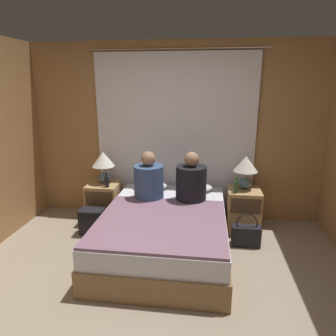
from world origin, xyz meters
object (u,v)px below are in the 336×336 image
nightstand_left (104,202)px  pillow_left (150,185)px  bed (165,232)px  nightstand_right (243,209)px  lamp_right (246,168)px  beer_bottle_on_right_stand (236,186)px  person_left_in_bed (149,180)px  pillow_right (195,187)px  backpack_on_floor (92,220)px  handbag_on_floor (246,235)px  beer_bottle_on_left_stand (107,182)px  lamp_left (103,163)px  person_right_in_bed (191,182)px

nightstand_left → pillow_left: 0.72m
bed → nightstand_left: nightstand_left is taller
bed → nightstand_right: 1.20m
lamp_right → beer_bottle_on_right_stand: (-0.13, -0.18, -0.21)m
person_left_in_bed → beer_bottle_on_right_stand: bearing=9.1°
pillow_right → backpack_on_floor: size_ratio=1.39×
bed → handbag_on_floor: (0.97, 0.24, -0.10)m
pillow_right → nightstand_left: bearing=-176.7°
bed → person_left_in_bed: 0.69m
beer_bottle_on_right_stand → nightstand_left: bearing=176.0°
bed → beer_bottle_on_left_stand: size_ratio=9.61×
person_left_in_bed → pillow_right: bearing=33.4°
lamp_right → person_left_in_bed: 1.30m
nightstand_right → pillow_left: 1.32m
lamp_left → backpack_on_floor: 0.81m
bed → lamp_left: size_ratio=4.30×
bed → nightstand_right: nightstand_right is taller
lamp_right → person_right_in_bed: size_ratio=0.71×
pillow_right → person_right_in_bed: bearing=-95.3°
beer_bottle_on_left_stand → handbag_on_floor: bearing=-10.0°
pillow_right → handbag_on_floor: pillow_right is taller
beer_bottle_on_left_stand → backpack_on_floor: beer_bottle_on_left_stand is taller
lamp_right → person_left_in_bed: (-1.24, -0.36, -0.12)m
nightstand_left → handbag_on_floor: 2.01m
nightstand_right → person_left_in_bed: person_left_in_bed is taller
nightstand_right → backpack_on_floor: (-1.99, -0.41, -0.09)m
nightstand_right → nightstand_left: bearing=180.0°
nightstand_right → beer_bottle_on_right_stand: size_ratio=2.58×
pillow_right → beer_bottle_on_right_stand: beer_bottle_on_right_stand is taller
beer_bottle_on_left_stand → nightstand_left: bearing=127.7°
person_left_in_bed → backpack_on_floor: bearing=-172.1°
lamp_right → nightstand_right: bearing=-90.0°
lamp_right → pillow_left: (-1.29, 0.02, -0.30)m
pillow_right → backpack_on_floor: pillow_right is taller
person_right_in_bed → handbag_on_floor: 0.94m
pillow_left → handbag_on_floor: pillow_left is taller
person_left_in_bed → beer_bottle_on_left_stand: person_left_in_bed is taller
nightstand_left → pillow_left: size_ratio=1.17×
pillow_right → beer_bottle_on_left_stand: bearing=-170.4°
nightstand_right → beer_bottle_on_left_stand: beer_bottle_on_left_stand is taller
pillow_left → bed: bearing=-67.8°
pillow_right → beer_bottle_on_left_stand: size_ratio=2.40×
person_right_in_bed → backpack_on_floor: bearing=-175.4°
nightstand_left → beer_bottle_on_right_stand: bearing=-4.0°
bed → person_right_in_bed: person_right_in_bed is taller
lamp_right → pillow_right: bearing=178.5°
pillow_left → person_right_in_bed: person_right_in_bed is taller
backpack_on_floor → nightstand_right: bearing=11.6°
nightstand_left → lamp_left: bearing=90.0°
handbag_on_floor → pillow_right: bearing=141.3°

